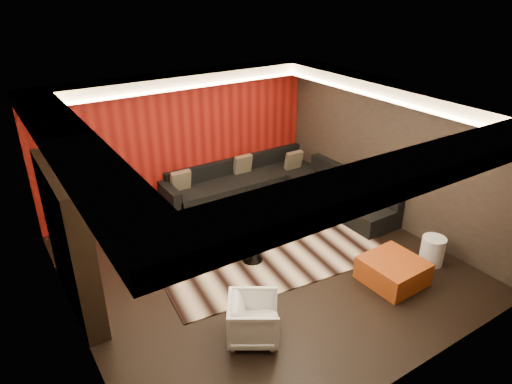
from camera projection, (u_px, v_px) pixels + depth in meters
floor at (260, 264)px, 7.87m from camera, size 6.00×6.00×0.02m
ceiling at (261, 103)px, 6.65m from camera, size 6.00×6.00×0.02m
wall_back at (181, 139)px, 9.53m from camera, size 6.00×0.02×2.80m
wall_left at (63, 246)px, 5.78m from camera, size 0.02×6.00×2.80m
wall_right at (391, 154)px, 8.73m from camera, size 0.02×6.00×2.80m
red_feature_wall at (182, 139)px, 9.50m from camera, size 5.98×0.05×2.78m
soffit_back at (183, 79)px, 8.74m from camera, size 6.00×0.60×0.22m
soffit_front at (407, 172)px, 4.66m from camera, size 6.00×0.60×0.22m
soffit_left at (71, 145)px, 5.37m from camera, size 0.60×4.80×0.22m
soffit_right at (389, 88)px, 8.02m from camera, size 0.60×4.80×0.22m
cove_back at (191, 87)px, 8.52m from camera, size 4.80×0.08×0.04m
cove_front at (381, 169)px, 4.95m from camera, size 4.80×0.08×0.04m
cove_left at (101, 147)px, 5.58m from camera, size 0.08×4.80×0.04m
cove_right at (374, 96)px, 7.90m from camera, size 0.08×4.80×0.04m
tv_surround at (69, 241)px, 6.44m from camera, size 0.30×2.00×2.20m
tv_screen at (77, 217)px, 6.37m from camera, size 0.04×1.30×0.80m
tv_shelf at (86, 261)px, 6.69m from camera, size 0.04×1.60×0.04m
rug at (260, 241)px, 8.50m from camera, size 4.30×3.41×0.02m
coffee_table at (224, 233)px, 8.54m from camera, size 1.60×1.60×0.22m
drum_stool at (252, 250)px, 7.84m from camera, size 0.46×0.46×0.42m
striped_pouf at (163, 226)px, 8.68m from camera, size 0.72×0.72×0.31m
white_side_table at (432, 251)px, 7.78m from camera, size 0.52×0.52×0.50m
orange_ottoman at (393, 271)px, 7.34m from camera, size 0.90×0.90×0.39m
armchair at (254, 319)px, 6.14m from camera, size 0.95×0.94×0.63m
sectional_sofa at (279, 188)px, 10.01m from camera, size 3.65×3.50×0.75m
throw_pillows at (270, 172)px, 9.89m from camera, size 3.28×2.78×0.50m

